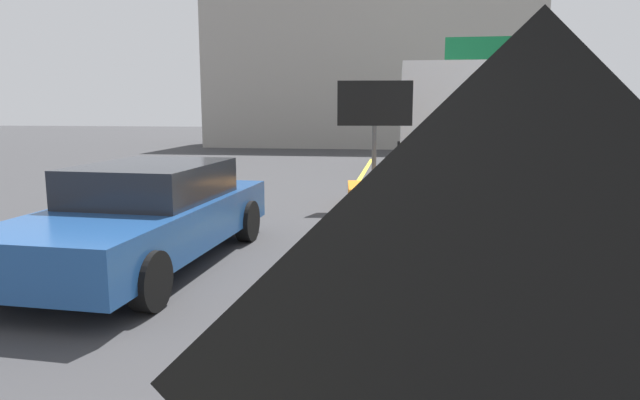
{
  "coord_description": "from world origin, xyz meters",
  "views": [
    {
      "loc": [
        1.27,
        0.47,
        2.15
      ],
      "look_at": [
        0.61,
        4.98,
        1.4
      ],
      "focal_mm": 31.72,
      "sensor_mm": 36.0,
      "label": 1
    }
  ],
  "objects_px": {
    "box_truck": "(440,117)",
    "pickup_car": "(147,215)",
    "highway_guide_sign": "(495,73)",
    "traffic_cone_mid_lane": "(362,271)",
    "arrow_board_trailer": "(374,184)",
    "traffic_cone_near_sign": "(302,397)",
    "traffic_cone_far_lane": "(355,221)"
  },
  "relations": [
    {
      "from": "arrow_board_trailer",
      "to": "traffic_cone_far_lane",
      "type": "height_order",
      "value": "arrow_board_trailer"
    },
    {
      "from": "box_truck",
      "to": "traffic_cone_mid_lane",
      "type": "height_order",
      "value": "box_truck"
    },
    {
      "from": "traffic_cone_mid_lane",
      "to": "traffic_cone_near_sign",
      "type": "bearing_deg",
      "value": -93.11
    },
    {
      "from": "arrow_board_trailer",
      "to": "pickup_car",
      "type": "xyz_separation_m",
      "value": [
        -2.82,
        -5.09,
        0.22
      ]
    },
    {
      "from": "traffic_cone_near_sign",
      "to": "traffic_cone_mid_lane",
      "type": "height_order",
      "value": "traffic_cone_near_sign"
    },
    {
      "from": "traffic_cone_near_sign",
      "to": "arrow_board_trailer",
      "type": "bearing_deg",
      "value": 90.14
    },
    {
      "from": "pickup_car",
      "to": "traffic_cone_mid_lane",
      "type": "xyz_separation_m",
      "value": [
        3.01,
        -0.96,
        -0.38
      ]
    },
    {
      "from": "box_truck",
      "to": "pickup_car",
      "type": "xyz_separation_m",
      "value": [
        -4.58,
        -11.41,
        -1.12
      ]
    },
    {
      "from": "box_truck",
      "to": "traffic_cone_far_lane",
      "type": "distance_m",
      "value": 9.87
    },
    {
      "from": "arrow_board_trailer",
      "to": "pickup_car",
      "type": "relative_size",
      "value": 0.54
    },
    {
      "from": "traffic_cone_far_lane",
      "to": "pickup_car",
      "type": "bearing_deg",
      "value": -145.82
    },
    {
      "from": "traffic_cone_mid_lane",
      "to": "traffic_cone_far_lane",
      "type": "bearing_deg",
      "value": 96.22
    },
    {
      "from": "arrow_board_trailer",
      "to": "pickup_car",
      "type": "bearing_deg",
      "value": -119.01
    },
    {
      "from": "arrow_board_trailer",
      "to": "box_truck",
      "type": "bearing_deg",
      "value": 74.44
    },
    {
      "from": "pickup_car",
      "to": "highway_guide_sign",
      "type": "distance_m",
      "value": 17.46
    },
    {
      "from": "traffic_cone_near_sign",
      "to": "traffic_cone_far_lane",
      "type": "bearing_deg",
      "value": 91.44
    },
    {
      "from": "arrow_board_trailer",
      "to": "box_truck",
      "type": "height_order",
      "value": "box_truck"
    },
    {
      "from": "traffic_cone_mid_lane",
      "to": "pickup_car",
      "type": "bearing_deg",
      "value": 162.28
    },
    {
      "from": "arrow_board_trailer",
      "to": "traffic_cone_mid_lane",
      "type": "height_order",
      "value": "arrow_board_trailer"
    },
    {
      "from": "highway_guide_sign",
      "to": "traffic_cone_near_sign",
      "type": "relative_size",
      "value": 6.88
    },
    {
      "from": "box_truck",
      "to": "highway_guide_sign",
      "type": "relative_size",
      "value": 1.32
    },
    {
      "from": "traffic_cone_mid_lane",
      "to": "traffic_cone_far_lane",
      "type": "relative_size",
      "value": 1.0
    },
    {
      "from": "box_truck",
      "to": "arrow_board_trailer",
      "type": "bearing_deg",
      "value": -105.56
    },
    {
      "from": "arrow_board_trailer",
      "to": "traffic_cone_near_sign",
      "type": "distance_m",
      "value": 9.01
    },
    {
      "from": "box_truck",
      "to": "traffic_cone_mid_lane",
      "type": "bearing_deg",
      "value": -97.26
    },
    {
      "from": "box_truck",
      "to": "traffic_cone_near_sign",
      "type": "xyz_separation_m",
      "value": [
        -1.74,
        -15.32,
        -1.46
      ]
    },
    {
      "from": "box_truck",
      "to": "highway_guide_sign",
      "type": "height_order",
      "value": "highway_guide_sign"
    },
    {
      "from": "arrow_board_trailer",
      "to": "highway_guide_sign",
      "type": "height_order",
      "value": "highway_guide_sign"
    },
    {
      "from": "box_truck",
      "to": "traffic_cone_far_lane",
      "type": "bearing_deg",
      "value": -101.11
    },
    {
      "from": "highway_guide_sign",
      "to": "traffic_cone_near_sign",
      "type": "distance_m",
      "value": 20.37
    },
    {
      "from": "highway_guide_sign",
      "to": "traffic_cone_mid_lane",
      "type": "xyz_separation_m",
      "value": [
        -3.87,
        -16.77,
        -3.11
      ]
    },
    {
      "from": "highway_guide_sign",
      "to": "traffic_cone_far_lane",
      "type": "height_order",
      "value": "highway_guide_sign"
    }
  ]
}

